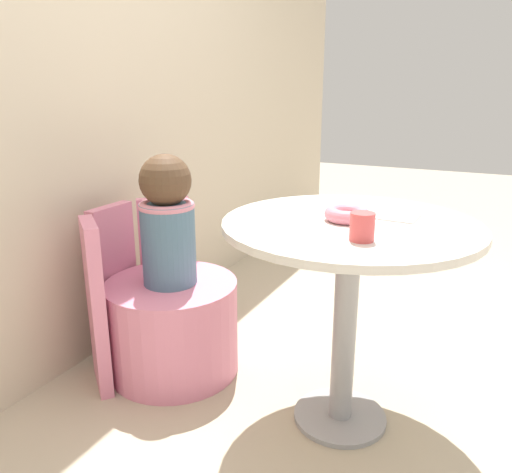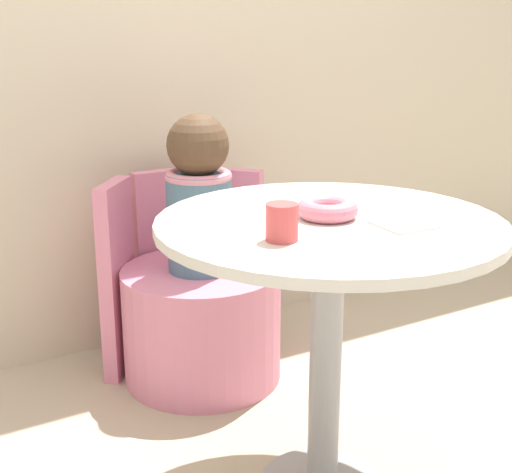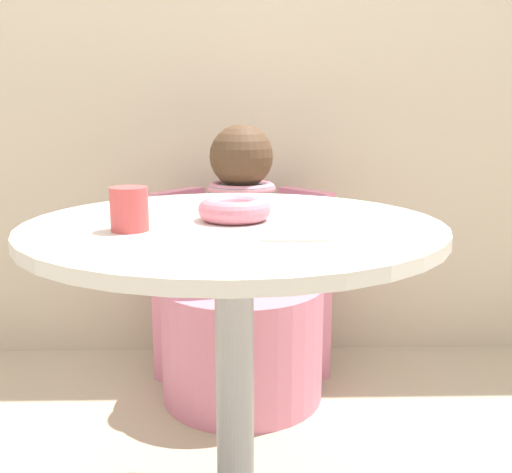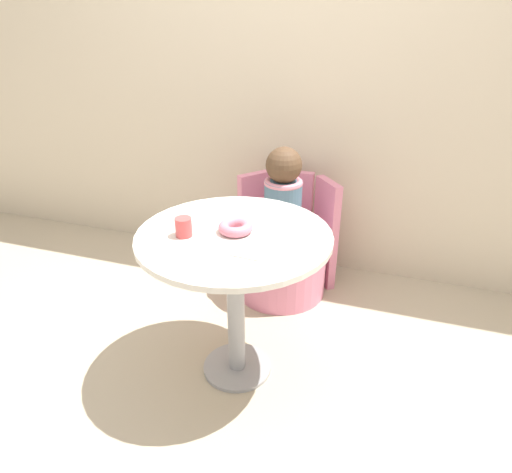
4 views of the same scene
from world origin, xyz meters
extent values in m
plane|color=#B7A88E|center=(0.00, 0.00, 0.00)|extent=(12.00, 12.00, 0.00)
cube|color=beige|center=(0.00, 1.13, 1.20)|extent=(6.00, 0.06, 2.40)
cylinder|color=#99999E|center=(0.07, -0.01, 0.01)|extent=(0.33, 0.33, 0.02)
cylinder|color=#99999E|center=(0.07, -0.01, 0.36)|extent=(0.08, 0.08, 0.69)
cylinder|color=silver|center=(0.07, -0.01, 0.72)|extent=(0.81, 0.81, 0.02)
cylinder|color=pink|center=(0.09, 0.71, 0.19)|extent=(0.53, 0.53, 0.39)
cube|color=pink|center=(0.09, 1.00, 0.33)|extent=(0.23, 0.05, 0.67)
cube|color=pink|center=(0.31, 0.89, 0.33)|extent=(0.18, 0.20, 0.67)
cube|color=pink|center=(-0.13, 0.89, 0.33)|extent=(0.18, 0.20, 0.67)
cylinder|color=slate|center=(0.09, 0.71, 0.55)|extent=(0.21, 0.21, 0.32)
torus|color=pink|center=(0.09, 0.71, 0.70)|extent=(0.21, 0.21, 0.04)
sphere|color=brown|center=(0.09, 0.71, 0.80)|extent=(0.20, 0.20, 0.20)
torus|color=pink|center=(0.08, 0.00, 0.75)|extent=(0.14, 0.14, 0.04)
cylinder|color=#DB4C4C|center=(-0.11, -0.10, 0.77)|extent=(0.07, 0.07, 0.08)
cube|color=white|center=(0.18, -0.14, 0.73)|extent=(0.12, 0.12, 0.01)
camera|label=1|loc=(-1.42, -0.42, 1.14)|focal=35.00mm
camera|label=2|loc=(-0.88, -1.29, 1.16)|focal=50.00mm
camera|label=3|loc=(0.09, -1.16, 0.94)|focal=42.00mm
camera|label=4|loc=(0.68, -1.58, 1.57)|focal=32.00mm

